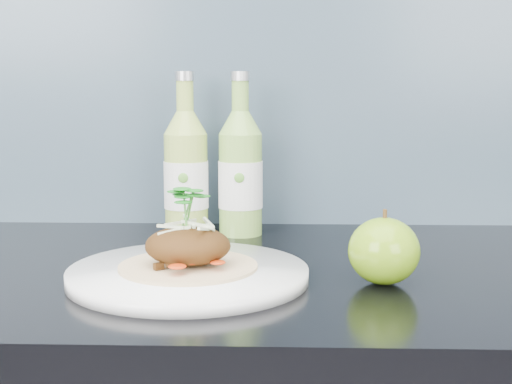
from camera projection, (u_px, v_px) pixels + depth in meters
subway_backsplash at (226, 14)px, 1.18m from camera, size 4.00×0.02×0.70m
dinner_plate at (188, 274)px, 0.86m from camera, size 0.31×0.31×0.02m
pork_taco at (188, 244)px, 0.85m from camera, size 0.17×0.17×0.10m
green_apple at (384, 251)px, 0.84m from camera, size 0.09×0.09×0.09m
cider_bottle_left at (186, 174)px, 1.12m from camera, size 0.09×0.09×0.26m
cider_bottle_right at (240, 174)px, 1.12m from camera, size 0.09×0.09×0.26m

